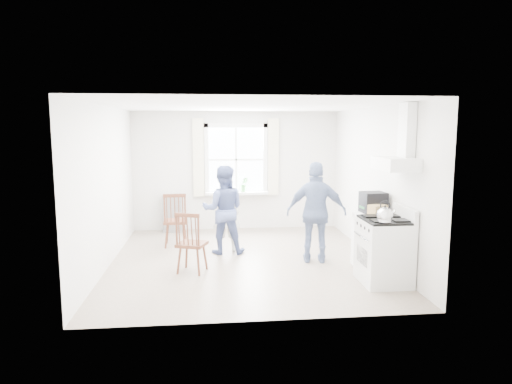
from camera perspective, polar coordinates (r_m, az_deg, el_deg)
name	(u,v)px	position (r m, az deg, el deg)	size (l,w,h in m)	color
room_shell	(245,185)	(7.62, -1.36, 0.92)	(4.62, 5.12, 2.64)	gray
window_assembly	(236,164)	(10.03, -2.49, 3.56)	(1.88, 0.24, 1.70)	white
range_hood	(399,152)	(6.75, 17.47, 4.75)	(0.45, 0.76, 0.94)	white
shelf_unit	(172,213)	(10.07, -10.40, -2.65)	(0.40, 0.30, 0.80)	gray
gas_stove	(384,250)	(6.91, 15.74, -7.03)	(0.68, 0.76, 1.12)	silver
kettle	(385,215)	(6.49, 15.79, -2.84)	(0.22, 0.22, 0.31)	silver
low_cabinet	(372,241)	(7.57, 14.26, -5.92)	(0.50, 0.55, 0.90)	white
stereo_stack	(373,202)	(7.51, 14.44, -1.26)	(0.39, 0.36, 0.33)	black
cardboard_box	(378,210)	(7.28, 14.95, -2.22)	(0.26, 0.18, 0.16)	#A98852
windsor_chair_a	(175,214)	(8.70, -10.08, -2.75)	(0.45, 0.44, 1.04)	#4F2819
windsor_chair_b	(189,236)	(7.09, -8.35, -5.50)	(0.52, 0.52, 0.98)	#4F2819
person_left	(226,213)	(8.28, -3.80, -2.69)	(0.51, 0.51, 1.41)	white
person_mid	(223,210)	(8.17, -4.10, -2.22)	(0.77, 0.77, 1.58)	#4D5C90
person_right	(316,213)	(7.66, 7.56, -2.56)	(0.99, 0.99, 1.69)	navy
potted_plant	(244,184)	(10.00, -1.51, 0.95)	(0.18, 0.18, 0.32)	#367A36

